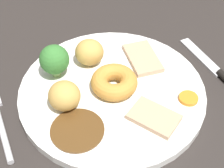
% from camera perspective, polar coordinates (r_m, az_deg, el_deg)
% --- Properties ---
extents(dining_table, '(1.20, 0.84, 0.04)m').
position_cam_1_polar(dining_table, '(0.56, 1.70, -0.37)').
color(dining_table, '#2B2623').
rests_on(dining_table, ground).
extents(dinner_plate, '(0.29, 0.29, 0.01)m').
position_cam_1_polar(dinner_plate, '(0.51, 0.00, -1.33)').
color(dinner_plate, white).
rests_on(dinner_plate, dining_table).
extents(gravy_pool, '(0.08, 0.08, 0.00)m').
position_cam_1_polar(gravy_pool, '(0.46, -6.03, -7.92)').
color(gravy_pool, '#563819').
rests_on(gravy_pool, dinner_plate).
extents(meat_slice_main, '(0.06, 0.08, 0.01)m').
position_cam_1_polar(meat_slice_main, '(0.56, 5.33, 4.51)').
color(meat_slice_main, tan).
rests_on(meat_slice_main, dinner_plate).
extents(meat_slice_under, '(0.07, 0.08, 0.01)m').
position_cam_1_polar(meat_slice_under, '(0.47, 7.76, -5.53)').
color(meat_slice_under, tan).
rests_on(meat_slice_under, dinner_plate).
extents(yorkshire_pudding, '(0.07, 0.07, 0.03)m').
position_cam_1_polar(yorkshire_pudding, '(0.50, 0.38, 0.36)').
color(yorkshire_pudding, '#C68938').
rests_on(yorkshire_pudding, dinner_plate).
extents(roast_potato_left, '(0.06, 0.06, 0.04)m').
position_cam_1_polar(roast_potato_left, '(0.54, -3.94, 5.52)').
color(roast_potato_left, tan).
rests_on(roast_potato_left, dinner_plate).
extents(roast_potato_right, '(0.06, 0.06, 0.04)m').
position_cam_1_polar(roast_potato_right, '(0.47, -8.25, -2.02)').
color(roast_potato_right, tan).
rests_on(roast_potato_right, dinner_plate).
extents(carrot_coin_front, '(0.03, 0.03, 0.01)m').
position_cam_1_polar(carrot_coin_front, '(0.50, 13.09, -2.43)').
color(carrot_coin_front, orange).
rests_on(carrot_coin_front, dinner_plate).
extents(broccoli_floret, '(0.05, 0.05, 0.06)m').
position_cam_1_polar(broccoli_floret, '(0.52, -9.94, 4.15)').
color(broccoli_floret, '#8CB766').
rests_on(broccoli_floret, dinner_plate).
extents(knife, '(0.02, 0.19, 0.01)m').
position_cam_1_polar(knife, '(0.57, 18.58, 1.37)').
color(knife, black).
rests_on(knife, dining_table).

